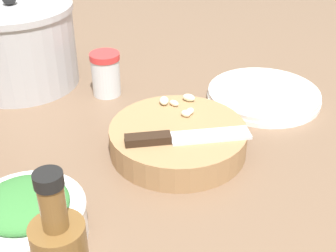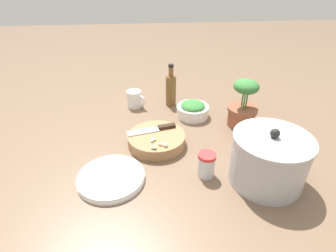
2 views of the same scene
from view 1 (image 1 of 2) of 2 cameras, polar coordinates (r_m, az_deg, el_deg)
name	(u,v)px [view 1 (image 1 of 2)]	position (r m, az deg, el deg)	size (l,w,h in m)	color
ground_plane	(143,166)	(0.73, -3.13, -4.90)	(5.00, 5.00, 0.00)	brown
cutting_board	(178,139)	(0.75, 1.22, -1.61)	(0.22, 0.22, 0.04)	#9E754C
chef_knife	(180,137)	(0.71, 1.51, -1.36)	(0.07, 0.19, 0.01)	black
garlic_cloves	(179,104)	(0.80, 1.36, 2.74)	(0.07, 0.06, 0.01)	silver
herb_bowl	(27,217)	(0.62, -16.76, -10.53)	(0.15, 0.15, 0.07)	white
spice_jar	(106,74)	(0.93, -7.58, 6.33)	(0.06, 0.06, 0.09)	silver
plate_stack	(263,95)	(0.93, 11.56, 3.68)	(0.22, 0.22, 0.02)	white
stock_pot	(17,45)	(1.00, -17.90, 9.37)	(0.24, 0.24, 0.19)	#B2B2B7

